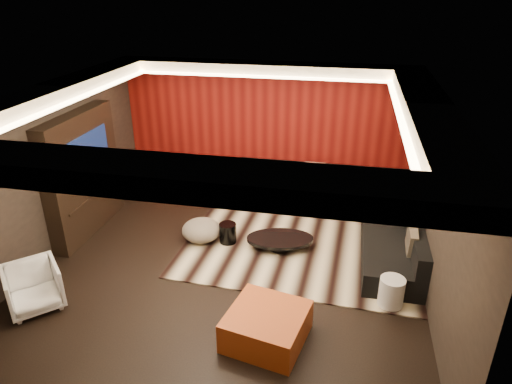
% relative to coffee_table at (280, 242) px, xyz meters
% --- Properties ---
extents(floor, '(6.00, 6.00, 0.02)m').
position_rel_coffee_table_xyz_m(floor, '(-0.72, -0.63, -0.13)').
color(floor, black).
rests_on(floor, ground).
extents(ceiling, '(6.00, 6.00, 0.02)m').
position_rel_coffee_table_xyz_m(ceiling, '(-0.72, -0.63, 2.69)').
color(ceiling, silver).
rests_on(ceiling, ground).
extents(wall_back, '(6.00, 0.02, 2.80)m').
position_rel_coffee_table_xyz_m(wall_back, '(-0.72, 2.38, 1.28)').
color(wall_back, black).
rests_on(wall_back, ground).
extents(wall_left, '(0.02, 6.00, 2.80)m').
position_rel_coffee_table_xyz_m(wall_left, '(-3.73, -0.63, 1.28)').
color(wall_left, black).
rests_on(wall_left, ground).
extents(wall_right, '(0.02, 6.00, 2.80)m').
position_rel_coffee_table_xyz_m(wall_right, '(2.29, -0.63, 1.28)').
color(wall_right, black).
rests_on(wall_right, ground).
extents(red_feature_wall, '(5.98, 0.05, 2.78)m').
position_rel_coffee_table_xyz_m(red_feature_wall, '(-0.72, 2.34, 1.28)').
color(red_feature_wall, '#6B0C0A').
rests_on(red_feature_wall, ground).
extents(soffit_back, '(6.00, 0.60, 0.22)m').
position_rel_coffee_table_xyz_m(soffit_back, '(-0.72, 2.07, 2.57)').
color(soffit_back, silver).
rests_on(soffit_back, ground).
extents(soffit_front, '(6.00, 0.60, 0.22)m').
position_rel_coffee_table_xyz_m(soffit_front, '(-0.72, -3.33, 2.57)').
color(soffit_front, silver).
rests_on(soffit_front, ground).
extents(soffit_left, '(0.60, 4.80, 0.22)m').
position_rel_coffee_table_xyz_m(soffit_left, '(-3.42, -0.63, 2.57)').
color(soffit_left, silver).
rests_on(soffit_left, ground).
extents(soffit_right, '(0.60, 4.80, 0.22)m').
position_rel_coffee_table_xyz_m(soffit_right, '(1.98, -0.63, 2.57)').
color(soffit_right, silver).
rests_on(soffit_right, ground).
extents(cove_back, '(4.80, 0.08, 0.04)m').
position_rel_coffee_table_xyz_m(cove_back, '(-0.72, 1.73, 2.48)').
color(cove_back, '#FFD899').
rests_on(cove_back, ground).
extents(cove_front, '(4.80, 0.08, 0.04)m').
position_rel_coffee_table_xyz_m(cove_front, '(-0.72, -2.99, 2.48)').
color(cove_front, '#FFD899').
rests_on(cove_front, ground).
extents(cove_left, '(0.08, 4.80, 0.04)m').
position_rel_coffee_table_xyz_m(cove_left, '(-3.08, -0.63, 2.48)').
color(cove_left, '#FFD899').
rests_on(cove_left, ground).
extents(cove_right, '(0.08, 4.80, 0.04)m').
position_rel_coffee_table_xyz_m(cove_right, '(1.64, -0.63, 2.48)').
color(cove_right, '#FFD899').
rests_on(cove_right, ground).
extents(tv_surround, '(0.30, 2.00, 2.20)m').
position_rel_coffee_table_xyz_m(tv_surround, '(-3.57, -0.03, 0.98)').
color(tv_surround, black).
rests_on(tv_surround, ground).
extents(tv_screen, '(0.04, 1.30, 0.80)m').
position_rel_coffee_table_xyz_m(tv_screen, '(-3.41, -0.03, 1.33)').
color(tv_screen, black).
rests_on(tv_screen, ground).
extents(tv_shelf, '(0.04, 1.60, 0.04)m').
position_rel_coffee_table_xyz_m(tv_shelf, '(-3.41, -0.03, 0.58)').
color(tv_shelf, black).
rests_on(tv_shelf, ground).
extents(rug, '(4.12, 3.16, 0.02)m').
position_rel_coffee_table_xyz_m(rug, '(0.34, 0.15, -0.11)').
color(rug, beige).
rests_on(rug, floor).
extents(coffee_table, '(1.35, 1.35, 0.19)m').
position_rel_coffee_table_xyz_m(coffee_table, '(0.00, 0.00, 0.00)').
color(coffee_table, black).
rests_on(coffee_table, rug).
extents(drum_stool, '(0.39, 0.39, 0.35)m').
position_rel_coffee_table_xyz_m(drum_stool, '(-0.93, -0.01, 0.08)').
color(drum_stool, black).
rests_on(drum_stool, rug).
extents(striped_pouf, '(0.92, 0.92, 0.38)m').
position_rel_coffee_table_xyz_m(striped_pouf, '(-1.41, -0.03, 0.09)').
color(striped_pouf, beige).
rests_on(striped_pouf, rug).
extents(white_side_table, '(0.40, 0.40, 0.44)m').
position_rel_coffee_table_xyz_m(white_side_table, '(1.78, -1.19, 0.11)').
color(white_side_table, white).
rests_on(white_side_table, floor).
extents(orange_ottoman, '(1.12, 1.12, 0.42)m').
position_rel_coffee_table_xyz_m(orange_ottoman, '(0.18, -2.23, 0.09)').
color(orange_ottoman, '#AF3516').
rests_on(orange_ottoman, floor).
extents(armchair, '(1.00, 1.00, 0.65)m').
position_rel_coffee_table_xyz_m(armchair, '(-3.14, -2.24, 0.21)').
color(armchair, white).
rests_on(armchair, floor).
extents(sectional_sofa, '(3.65, 3.50, 0.75)m').
position_rel_coffee_table_xyz_m(sectional_sofa, '(1.02, 1.24, 0.15)').
color(sectional_sofa, black).
rests_on(sectional_sofa, floor).
extents(throw_pillows, '(3.36, 2.79, 0.50)m').
position_rel_coffee_table_xyz_m(throw_pillows, '(0.99, 1.26, 0.50)').
color(throw_pillows, '#C7B492').
rests_on(throw_pillows, sectional_sofa).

